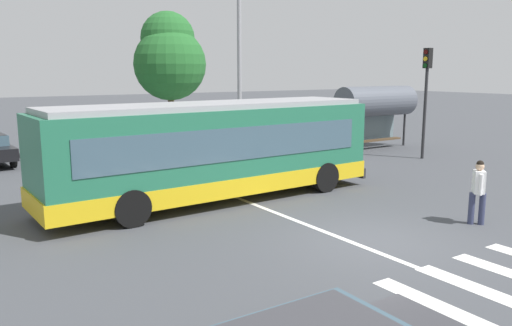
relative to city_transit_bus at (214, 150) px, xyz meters
name	(u,v)px	position (x,y,z in m)	size (l,w,h in m)	color
ground_plane	(374,241)	(1.22, -5.60, -1.59)	(160.00, 160.00, 0.00)	#424449
city_transit_bus	(214,150)	(0.00, 0.00, 0.00)	(10.94, 2.92, 3.06)	black
pedestrian_crossing_street	(478,189)	(4.51, -6.10, -0.62)	(0.47, 0.47, 1.72)	#333856
parked_car_charcoal	(55,143)	(-2.43, 10.76, -0.82)	(2.02, 4.58, 1.35)	black
parked_car_teal	(116,139)	(0.36, 10.54, -0.82)	(2.15, 4.62, 1.35)	black
parked_car_silver	(162,135)	(2.85, 10.74, -0.82)	(1.90, 4.52, 1.35)	black
parked_car_white	(212,132)	(5.74, 10.70, -0.82)	(2.05, 4.59, 1.35)	black
traffic_light_far_corner	(426,86)	(11.87, 1.53, 1.77)	(0.33, 0.32, 5.04)	#28282B
bus_stop_shelter	(376,102)	(12.27, 4.92, 0.83)	(4.62, 1.54, 3.25)	#28282B
twin_arm_street_lamp	(239,43)	(5.13, 6.78, 3.71)	(5.18, 0.32, 8.46)	#939399
background_tree_right	(169,57)	(4.55, 13.34, 3.22)	(4.05, 4.05, 7.34)	brown
crosswalk_painted_stripes	(498,282)	(1.43, -8.63, -1.58)	(6.57, 2.63, 0.01)	silver
lane_center_line	(305,224)	(0.73, -3.60, -1.58)	(0.16, 24.00, 0.01)	silver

